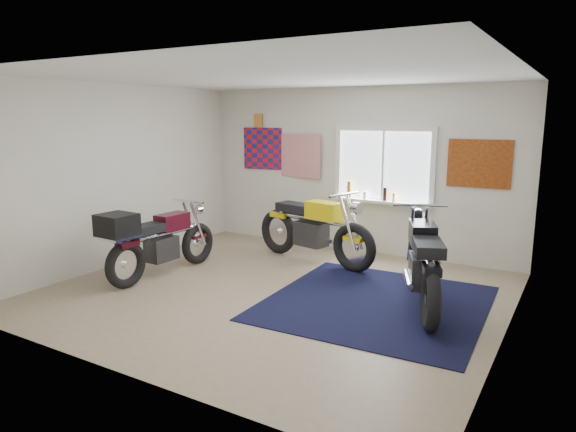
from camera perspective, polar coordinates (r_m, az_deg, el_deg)
The scene contains 10 objects.
ground at distance 6.69m, azimuth -1.42°, elevation -8.43°, with size 5.50×5.50×0.00m, color #9E896B.
room_shell at distance 6.33m, azimuth -1.49°, elevation 5.71°, with size 5.50×5.50×5.50m.
navy_rug at distance 6.39m, azimuth 9.75°, elevation -9.46°, with size 2.50×2.60×0.01m, color black.
window_assembly at distance 8.36m, azimuth 10.54°, elevation 4.95°, with size 1.66×0.17×1.26m.
oil_bottles at distance 8.42m, azimuth 8.73°, elevation 2.60°, with size 0.83×0.07×0.28m.
flag_display at distance 9.42m, azimuth -3.32°, elevation 10.54°, with size 1.60×0.10×1.17m.
triumph_poster at distance 7.97m, azimuth 20.48°, elevation 5.46°, with size 0.90×0.03×0.70m, color #A54C14.
yellow_triumph at distance 7.92m, azimuth 2.84°, elevation -1.57°, with size 2.24×0.77×1.14m.
black_chrome_bike at distance 6.29m, azimuth 14.76°, elevation -5.26°, with size 1.03×2.11×1.14m.
maroon_tourer at distance 7.35m, azimuth -14.57°, elevation -2.68°, with size 0.61×2.01×1.02m.
Camera 1 is at (3.35, -5.34, 2.22)m, focal length 32.00 mm.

